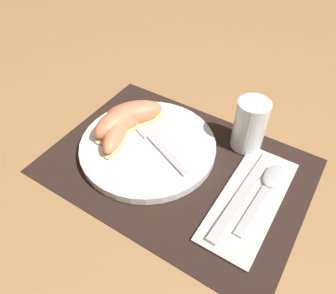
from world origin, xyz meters
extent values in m
plane|color=#A37547|center=(0.00, 0.00, 0.00)|extent=(3.00, 3.00, 0.00)
cube|color=black|center=(0.00, 0.00, 0.00)|extent=(0.47, 0.33, 0.00)
cylinder|color=white|center=(-0.07, 0.01, 0.01)|extent=(0.26, 0.26, 0.02)
cylinder|color=silver|center=(0.09, 0.12, 0.06)|extent=(0.06, 0.06, 0.10)
cylinder|color=yellow|center=(0.09, 0.12, 0.02)|extent=(0.05, 0.05, 0.04)
cube|color=silver|center=(0.14, 0.00, 0.01)|extent=(0.09, 0.24, 0.00)
cube|color=#BCBCC1|center=(0.13, -0.07, 0.01)|extent=(0.02, 0.09, 0.01)
cube|color=#BCBCC1|center=(0.13, 0.04, 0.01)|extent=(0.02, 0.13, 0.01)
cube|color=#BCBCC1|center=(0.16, -0.02, 0.01)|extent=(0.02, 0.11, 0.01)
ellipsoid|color=#BCBCC1|center=(0.16, 0.06, 0.01)|extent=(0.04, 0.06, 0.01)
cube|color=#BCBCC1|center=(-0.02, 0.00, 0.02)|extent=(0.11, 0.06, 0.00)
cube|color=#BCBCC1|center=(-0.11, 0.04, 0.02)|extent=(0.08, 0.05, 0.00)
ellipsoid|color=#F4DB84|center=(-0.13, 0.04, 0.02)|extent=(0.12, 0.12, 0.01)
ellipsoid|color=#F4845B|center=(-0.13, 0.04, 0.04)|extent=(0.11, 0.12, 0.04)
ellipsoid|color=#F4DB84|center=(-0.13, 0.03, 0.02)|extent=(0.08, 0.12, 0.01)
ellipsoid|color=#F4845B|center=(-0.13, 0.03, 0.04)|extent=(0.08, 0.12, 0.03)
ellipsoid|color=#F4DB84|center=(-0.14, 0.01, 0.02)|extent=(0.07, 0.12, 0.01)
ellipsoid|color=#F4845B|center=(-0.14, 0.01, 0.04)|extent=(0.06, 0.12, 0.04)
ellipsoid|color=#F4DB84|center=(-0.13, -0.02, 0.02)|extent=(0.08, 0.12, 0.01)
ellipsoid|color=#F4845B|center=(-0.13, -0.02, 0.04)|extent=(0.07, 0.12, 0.03)
camera|label=1|loc=(0.20, -0.35, 0.46)|focal=35.00mm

